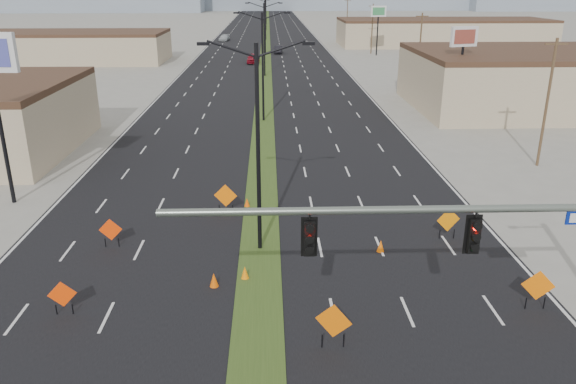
{
  "coord_description": "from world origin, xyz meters",
  "views": [
    {
      "loc": [
        0.53,
        -13.3,
        12.39
      ],
      "look_at": [
        1.38,
        11.44,
        3.2
      ],
      "focal_mm": 35.0,
      "sensor_mm": 36.0,
      "label": 1
    }
  ],
  "objects_px": {
    "construction_sign_0": "(62,296)",
    "construction_sign_5": "(448,221)",
    "streetlight_3": "(265,24)",
    "car_far": "(224,38)",
    "streetlight_2": "(264,37)",
    "pole_sign_east_far": "(378,15)",
    "car_mid": "(278,50)",
    "construction_sign_4": "(538,287)",
    "streetlight_1": "(263,64)",
    "streetlight_5": "(266,11)",
    "streetlight_0": "(258,144)",
    "cone_0": "(214,280)",
    "streetlight_6": "(266,7)",
    "construction_sign_1": "(111,231)",
    "construction_sign_3": "(334,322)",
    "car_left": "(253,58)",
    "streetlight_4": "(266,16)",
    "construction_sign_2": "(226,197)",
    "cone_3": "(247,203)",
    "cone_2": "(381,246)",
    "pole_sign_east_near": "(463,44)",
    "signal_mast": "(532,247)",
    "cone_1": "(245,273)"
  },
  "relations": [
    {
      "from": "construction_sign_0",
      "to": "construction_sign_5",
      "type": "bearing_deg",
      "value": 10.07
    },
    {
      "from": "streetlight_3",
      "to": "car_far",
      "type": "bearing_deg",
      "value": 110.7
    },
    {
      "from": "streetlight_2",
      "to": "pole_sign_east_far",
      "type": "height_order",
      "value": "streetlight_2"
    },
    {
      "from": "car_mid",
      "to": "construction_sign_4",
      "type": "relative_size",
      "value": 2.39
    },
    {
      "from": "streetlight_1",
      "to": "streetlight_5",
      "type": "xyz_separation_m",
      "value": [
        0.0,
        112.0,
        0.0
      ]
    },
    {
      "from": "streetlight_0",
      "to": "cone_0",
      "type": "bearing_deg",
      "value": -117.82
    },
    {
      "from": "streetlight_6",
      "to": "construction_sign_4",
      "type": "relative_size",
      "value": 5.76
    },
    {
      "from": "construction_sign_1",
      "to": "construction_sign_3",
      "type": "bearing_deg",
      "value": -43.28
    },
    {
      "from": "streetlight_6",
      "to": "car_left",
      "type": "height_order",
      "value": "streetlight_6"
    },
    {
      "from": "streetlight_0",
      "to": "car_left",
      "type": "bearing_deg",
      "value": 91.64
    },
    {
      "from": "streetlight_4",
      "to": "construction_sign_1",
      "type": "height_order",
      "value": "streetlight_4"
    },
    {
      "from": "streetlight_0",
      "to": "construction_sign_2",
      "type": "relative_size",
      "value": 5.64
    },
    {
      "from": "streetlight_2",
      "to": "cone_3",
      "type": "bearing_deg",
      "value": -90.95
    },
    {
      "from": "streetlight_0",
      "to": "construction_sign_2",
      "type": "height_order",
      "value": "streetlight_0"
    },
    {
      "from": "streetlight_5",
      "to": "car_far",
      "type": "distance_m",
      "value": 32.36
    },
    {
      "from": "construction_sign_2",
      "to": "cone_2",
      "type": "height_order",
      "value": "construction_sign_2"
    },
    {
      "from": "construction_sign_4",
      "to": "pole_sign_east_near",
      "type": "xyz_separation_m",
      "value": [
        8.06,
        35.4,
        5.96
      ]
    },
    {
      "from": "pole_sign_east_near",
      "to": "streetlight_5",
      "type": "bearing_deg",
      "value": 84.27
    },
    {
      "from": "pole_sign_east_near",
      "to": "streetlight_0",
      "type": "bearing_deg",
      "value": -138.82
    },
    {
      "from": "streetlight_3",
      "to": "pole_sign_east_far",
      "type": "bearing_deg",
      "value": -9.87
    },
    {
      "from": "cone_0",
      "to": "pole_sign_east_far",
      "type": "bearing_deg",
      "value": 75.02
    },
    {
      "from": "signal_mast",
      "to": "car_left",
      "type": "height_order",
      "value": "signal_mast"
    },
    {
      "from": "streetlight_1",
      "to": "streetlight_3",
      "type": "distance_m",
      "value": 56.0
    },
    {
      "from": "construction_sign_1",
      "to": "cone_0",
      "type": "height_order",
      "value": "construction_sign_1"
    },
    {
      "from": "construction_sign_4",
      "to": "cone_3",
      "type": "bearing_deg",
      "value": 147.57
    },
    {
      "from": "cone_0",
      "to": "cone_1",
      "type": "relative_size",
      "value": 1.06
    },
    {
      "from": "streetlight_2",
      "to": "pole_sign_east_near",
      "type": "bearing_deg",
      "value": -54.02
    },
    {
      "from": "streetlight_0",
      "to": "construction_sign_3",
      "type": "relative_size",
      "value": 5.58
    },
    {
      "from": "cone_1",
      "to": "streetlight_3",
      "type": "bearing_deg",
      "value": 89.58
    },
    {
      "from": "streetlight_1",
      "to": "streetlight_2",
      "type": "bearing_deg",
      "value": 90.0
    },
    {
      "from": "streetlight_2",
      "to": "cone_3",
      "type": "xyz_separation_m",
      "value": [
        -0.83,
        -50.42,
        -5.14
      ]
    },
    {
      "from": "construction_sign_4",
      "to": "pole_sign_east_near",
      "type": "height_order",
      "value": "pole_sign_east_near"
    },
    {
      "from": "car_left",
      "to": "cone_2",
      "type": "bearing_deg",
      "value": -80.81
    },
    {
      "from": "car_mid",
      "to": "cone_3",
      "type": "height_order",
      "value": "car_mid"
    },
    {
      "from": "cone_0",
      "to": "pole_sign_east_near",
      "type": "height_order",
      "value": "pole_sign_east_near"
    },
    {
      "from": "cone_1",
      "to": "pole_sign_east_far",
      "type": "xyz_separation_m",
      "value": [
        21.19,
        83.5,
        6.77
      ]
    },
    {
      "from": "streetlight_6",
      "to": "cone_2",
      "type": "xyz_separation_m",
      "value": [
        5.94,
        -168.57,
        -5.11
      ]
    },
    {
      "from": "car_left",
      "to": "construction_sign_5",
      "type": "distance_m",
      "value": 70.18
    },
    {
      "from": "cone_1",
      "to": "streetlight_1",
      "type": "bearing_deg",
      "value": 88.84
    },
    {
      "from": "construction_sign_0",
      "to": "cone_1",
      "type": "distance_m",
      "value": 7.57
    },
    {
      "from": "car_left",
      "to": "pole_sign_east_near",
      "type": "relative_size",
      "value": 0.55
    },
    {
      "from": "car_far",
      "to": "cone_2",
      "type": "bearing_deg",
      "value": -74.26
    },
    {
      "from": "construction_sign_2",
      "to": "cone_3",
      "type": "bearing_deg",
      "value": 48.7
    },
    {
      "from": "streetlight_4",
      "to": "car_far",
      "type": "distance_m",
      "value": 11.02
    },
    {
      "from": "car_left",
      "to": "construction_sign_3",
      "type": "distance_m",
      "value": 78.39
    },
    {
      "from": "streetlight_3",
      "to": "cone_3",
      "type": "distance_m",
      "value": 78.59
    },
    {
      "from": "streetlight_4",
      "to": "construction_sign_4",
      "type": "distance_m",
      "value": 118.56
    },
    {
      "from": "streetlight_6",
      "to": "cone_1",
      "type": "height_order",
      "value": "streetlight_6"
    },
    {
      "from": "construction_sign_0",
      "to": "streetlight_4",
      "type": "bearing_deg",
      "value": 75.78
    },
    {
      "from": "streetlight_5",
      "to": "streetlight_6",
      "type": "xyz_separation_m",
      "value": [
        0.0,
        28.0,
        0.0
      ]
    }
  ]
}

